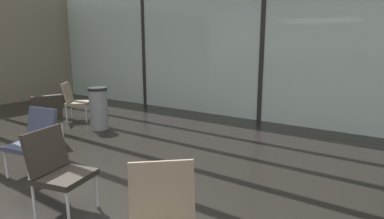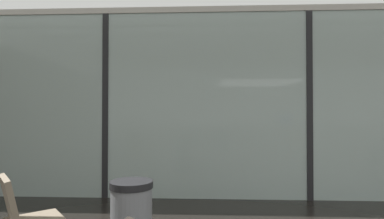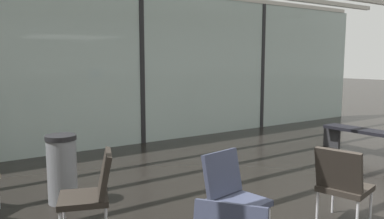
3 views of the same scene
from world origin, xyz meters
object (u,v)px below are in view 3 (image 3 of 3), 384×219
lounge_chair_7 (232,191)px  lounge_chair_4 (92,189)px  parked_airplane (24,51)px  waiting_bench (363,135)px  trash_bin (62,169)px  lounge_chair_2 (342,182)px

lounge_chair_7 → lounge_chair_4: bearing=133.2°
parked_airplane → waiting_bench: 10.70m
trash_bin → waiting_bench: bearing=-6.6°
parked_airplane → lounge_chair_2: parked_airplane is taller
lounge_chair_4 → trash_bin: lounge_chair_4 is taller
lounge_chair_7 → waiting_bench: (4.36, 1.32, -0.13)m
waiting_bench → lounge_chair_2: bearing=116.5°
lounge_chair_2 → lounge_chair_4: bearing=47.5°
lounge_chair_2 → waiting_bench: (3.19, 1.74, -0.13)m
lounge_chair_7 → waiting_bench: lounge_chair_7 is taller
lounge_chair_2 → lounge_chair_4: (-2.29, 1.26, 0.00)m
lounge_chair_2 → lounge_chair_7: same height
lounge_chair_7 → waiting_bench: 4.55m
parked_airplane → lounge_chair_7: (-0.18, -11.01, -1.57)m
parked_airplane → trash_bin: (-1.29, -9.06, -1.63)m
parked_airplane → lounge_chair_2: bearing=-85.0°
parked_airplane → lounge_chair_2: (0.99, -11.44, -1.57)m
lounge_chair_2 → lounge_chair_7: 1.25m
parked_airplane → lounge_chair_2: size_ratio=14.89×
waiting_bench → trash_bin: bearing=81.2°
parked_airplane → waiting_bench: (4.18, -9.70, -1.70)m
lounge_chair_4 → trash_bin: size_ratio=1.01×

